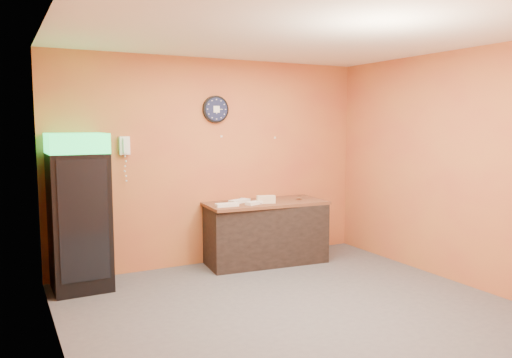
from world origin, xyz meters
TOP-DOWN VIEW (x-y plane):
  - floor at (0.00, 0.00)m, footprint 4.50×4.50m
  - back_wall at (0.00, 2.00)m, footprint 4.50×0.02m
  - left_wall at (-2.25, 0.00)m, footprint 0.02×4.00m
  - right_wall at (2.25, 0.00)m, footprint 0.02×4.00m
  - ceiling at (0.00, 0.00)m, footprint 4.50×4.00m
  - beverage_cooler at (-1.85, 1.61)m, footprint 0.64×0.66m
  - prep_counter at (0.59, 1.64)m, footprint 1.70×0.89m
  - wall_clock at (0.01, 1.97)m, footprint 0.37×0.06m
  - wall_phone at (-1.24, 1.95)m, footprint 0.12×0.11m
  - butcher_paper at (0.59, 1.64)m, footprint 1.71×0.86m
  - sub_roll_stack at (0.53, 1.49)m, footprint 0.26×0.14m
  - wrapped_sandwich_left at (-0.04, 1.51)m, footprint 0.30×0.13m
  - wrapped_sandwich_mid at (0.36, 1.49)m, footprint 0.30×0.19m
  - wrapped_sandwich_right at (0.24, 1.71)m, footprint 0.33×0.21m
  - kitchen_tool at (0.30, 1.79)m, footprint 0.06×0.06m

SIDE VIEW (x-z plane):
  - floor at x=0.00m, z-range 0.00..0.00m
  - prep_counter at x=0.59m, z-range 0.00..0.81m
  - butcher_paper at x=0.59m, z-range 0.81..0.85m
  - wrapped_sandwich_mid at x=0.36m, z-range 0.85..0.89m
  - wrapped_sandwich_left at x=-0.04m, z-range 0.85..0.90m
  - wrapped_sandwich_right at x=0.24m, z-range 0.85..0.90m
  - kitchen_tool at x=0.30m, z-range 0.85..0.91m
  - beverage_cooler at x=-1.85m, z-range -0.02..1.80m
  - sub_roll_stack at x=0.53m, z-range 0.85..0.96m
  - back_wall at x=0.00m, z-range 0.00..2.80m
  - left_wall at x=-2.25m, z-range 0.00..2.80m
  - right_wall at x=2.25m, z-range 0.00..2.80m
  - wall_phone at x=-1.24m, z-range 1.54..1.77m
  - wall_clock at x=0.01m, z-range 1.93..2.30m
  - ceiling at x=0.00m, z-range 2.79..2.81m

